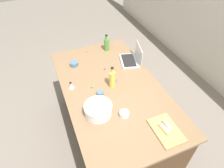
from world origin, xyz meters
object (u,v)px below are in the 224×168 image
cutting_board (166,130)px  butter_stick_left (165,129)px  bottle_olive (107,44)px  ramekin_small (74,64)px  bottle_oil (112,79)px  butter_stick_right (167,126)px  ramekin_wide (100,93)px  laptop (132,58)px  mixing_bowl_large (98,109)px  ramekin_medium (124,114)px  kitchen_timer (71,85)px

cutting_board → butter_stick_left: 0.04m
bottle_olive → ramekin_small: (0.17, -0.50, -0.07)m
bottle_oil → ramekin_small: 0.61m
butter_stick_right → ramekin_small: 1.34m
cutting_board → ramekin_wide: ramekin_wide is taller
butter_stick_right → butter_stick_left: bearing=-60.4°
laptop → mixing_bowl_large: (0.64, -0.68, 0.02)m
ramekin_medium → cutting_board: bearing=42.4°
laptop → cutting_board: laptop is taller
bottle_olive → butter_stick_right: 1.40m
ramekin_wide → butter_stick_right: bearing=33.4°
bottle_olive → kitchen_timer: bearing=-48.6°
bottle_oil → ramekin_wide: 0.20m
bottle_oil → mixing_bowl_large: bearing=-41.3°
bottle_olive → butter_stick_right: bottle_olive is taller
bottle_oil → cutting_board: bearing=17.4°
kitchen_timer → ramekin_medium: bearing=33.6°
butter_stick_left → ramekin_small: butter_stick_left is taller
bottle_oil → kitchen_timer: size_ratio=3.39×
ramekin_small → mixing_bowl_large: bearing=2.0°
bottle_olive → ramekin_wide: bottle_olive is taller
bottle_olive → ramekin_wide: 0.86m
ramekin_small → kitchen_timer: kitchen_timer is taller
mixing_bowl_large → cutting_board: size_ratio=0.83×
mixing_bowl_large → bottle_olive: size_ratio=1.18×
cutting_board → kitchen_timer: 1.08m
ramekin_medium → ramekin_wide: ramekin_medium is taller
mixing_bowl_large → bottle_olive: (-1.01, 0.47, 0.03)m
mixing_bowl_large → kitchen_timer: 0.48m
laptop → bottle_olive: bottle_olive is taller
laptop → ramekin_small: bearing=-105.2°
ramekin_wide → cutting_board: bearing=30.9°
butter_stick_left → ramekin_medium: (-0.30, -0.25, -0.01)m
ramekin_medium → ramekin_wide: (-0.35, -0.12, -0.01)m
laptop → mixing_bowl_large: 0.93m
laptop → butter_stick_left: size_ratio=3.23×
ramekin_small → bottle_olive: bearing=109.2°
laptop → butter_stick_left: (1.05, -0.21, -0.01)m
butter_stick_left → bottle_olive: bearing=179.9°
bottle_olive → butter_stick_left: 1.42m
laptop → bottle_oil: bottle_oil is taller
cutting_board → ramekin_small: ramekin_small is taller
butter_stick_left → mixing_bowl_large: bearing=-131.4°
bottle_olive → ramekin_medium: bottle_olive is taller
cutting_board → ramekin_small: (-1.25, -0.52, 0.02)m
kitchen_timer → laptop: bearing=102.5°
ramekin_wide → ramekin_medium: bearing=18.5°
bottle_olive → cutting_board: size_ratio=0.70×
laptop → ramekin_small: laptop is taller
cutting_board → butter_stick_right: 0.04m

